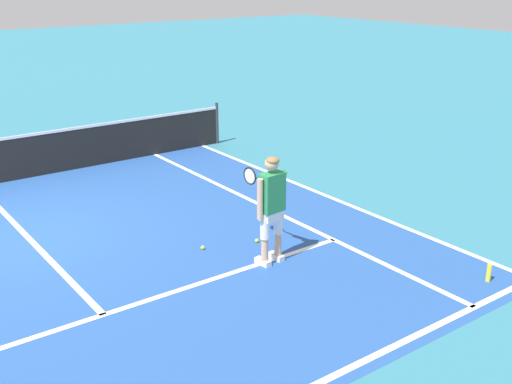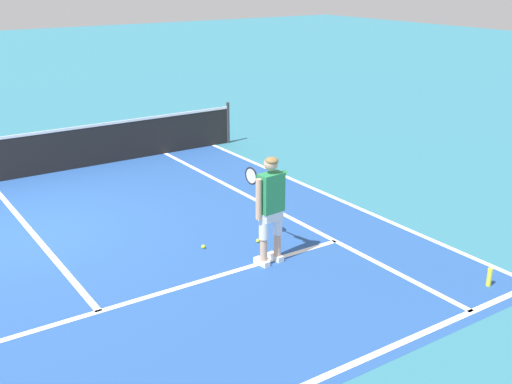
{
  "view_description": "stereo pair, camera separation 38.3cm",
  "coord_description": "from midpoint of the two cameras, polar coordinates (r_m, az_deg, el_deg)",
  "views": [
    {
      "loc": [
        -2.67,
        -10.21,
        4.29
      ],
      "look_at": [
        2.74,
        -2.85,
        1.05
      ],
      "focal_mm": 44.13,
      "sensor_mm": 36.0,
      "label": 1
    },
    {
      "loc": [
        -2.36,
        -10.43,
        4.29
      ],
      "look_at": [
        2.74,
        -2.85,
        1.05
      ],
      "focal_mm": 44.13,
      "sensor_mm": 36.0,
      "label": 2
    }
  ],
  "objects": [
    {
      "name": "tennis_ball_near_feet",
      "position": [
        10.28,
        -5.92,
        -5.05
      ],
      "size": [
        0.07,
        0.07,
        0.07
      ],
      "primitive_type": "sphere",
      "color": "#CCE02D",
      "rests_on": "ground"
    },
    {
      "name": "line_centre_service",
      "position": [
        11.48,
        -20.96,
        -3.77
      ],
      "size": [
        0.1,
        6.4,
        0.01
      ],
      "primitive_type": "cube",
      "color": "white",
      "rests_on": "ground"
    },
    {
      "name": "tennis_ball_by_baseline",
      "position": [
        10.48,
        -0.97,
        -4.44
      ],
      "size": [
        0.07,
        0.07,
        0.07
      ],
      "primitive_type": "sphere",
      "color": "#CCE02D",
      "rests_on": "ground"
    },
    {
      "name": "court_inner_surface",
      "position": [
        10.25,
        -18.77,
        -6.33
      ],
      "size": [
        10.98,
        9.57,
        0.0
      ],
      "primitive_type": "cube",
      "color": "#234C93",
      "rests_on": "ground"
    },
    {
      "name": "tennis_player",
      "position": [
        9.43,
        0.19,
        -0.96
      ],
      "size": [
        0.61,
        1.16,
        1.71
      ],
      "color": "white",
      "rests_on": "ground"
    },
    {
      "name": "ground_plane",
      "position": [
        11.46,
        -20.92,
        -3.83
      ],
      "size": [
        80.0,
        80.0,
        0.0
      ],
      "primitive_type": "plane",
      "color": "teal"
    },
    {
      "name": "line_singles_right",
      "position": [
        11.94,
        0.19,
        -1.5
      ],
      "size": [
        0.1,
        9.17,
        0.01
      ],
      "primitive_type": "cube",
      "color": "white",
      "rests_on": "ground"
    },
    {
      "name": "line_doubles_right",
      "position": [
        12.76,
        5.16,
        -0.18
      ],
      "size": [
        0.1,
        9.17,
        0.01
      ],
      "primitive_type": "cube",
      "color": "white",
      "rests_on": "ground"
    },
    {
      "name": "line_service",
      "position": [
        8.7,
        -14.92,
        -10.71
      ],
      "size": [
        8.23,
        0.1,
        0.01
      ],
      "primitive_type": "cube",
      "color": "white",
      "rests_on": "ground"
    },
    {
      "name": "water_bottle",
      "position": [
        9.73,
        19.3,
        -6.93
      ],
      "size": [
        0.07,
        0.07,
        0.27
      ],
      "primitive_type": "cylinder",
      "color": "yellow",
      "rests_on": "ground"
    }
  ]
}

